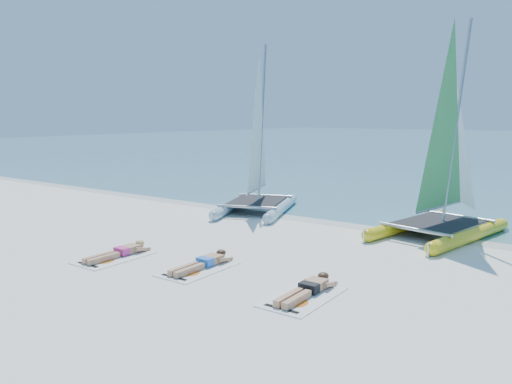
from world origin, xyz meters
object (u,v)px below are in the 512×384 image
Objects in this scene: catamaran_blue at (257,160)px; towel_a at (114,258)px; towel_c at (303,297)px; sunbather_a at (120,252)px; towel_b at (198,269)px; sunbather_b at (204,262)px; catamaran_yellow at (450,165)px; sunbather_c at (308,288)px.

towel_a is at bearing -104.59° from catamaran_blue.
towel_c is at bearing -69.31° from catamaran_blue.
sunbather_a reaches higher than towel_b.
sunbather_a is 2.27m from towel_b.
sunbather_b reaches higher than towel_c.
sunbather_b is at bearing 12.60° from sunbather_a.
towel_a is 1.00× the size of towel_c.
catamaran_yellow is 7.03m from sunbather_c.
towel_a is 1.07× the size of sunbather_c.
catamaran_yellow reaches higher than sunbather_c.
towel_b is at bearing 176.91° from towel_c.
sunbather_a is 0.93× the size of towel_c.
catamaran_yellow is 3.43× the size of towel_a.
towel_c is at bearing -3.09° from towel_b.
towel_a is at bearing -167.40° from towel_b.
sunbather_b is at bearing 90.00° from towel_b.
catamaran_blue is at bearing 95.63° from towel_a.
sunbather_a is 5.03m from towel_c.
sunbather_a is 0.93× the size of towel_b.
towel_a is at bearing -162.83° from sunbather_b.
catamaran_blue is at bearing 115.13° from sunbather_b.
catamaran_yellow is 9.34m from sunbather_a.
catamaran_blue is 6.49m from catamaran_yellow.
catamaran_yellow is at bearing 62.32° from towel_b.
towel_a is 5.05m from sunbather_c.
catamaran_blue is at bearing 95.79° from sunbather_a.
sunbather_b is 2.78m from sunbather_c.
sunbather_b reaches higher than towel_a.
sunbather_a reaches higher than towel_c.
sunbather_b is at bearing 17.17° from towel_a.
towel_b is 1.00× the size of towel_c.
catamaran_yellow reaches higher than sunbather_b.
sunbather_c reaches higher than towel_a.
sunbather_c is (2.78, -0.15, 0.00)m from sunbather_b.
towel_c is at bearing 4.01° from towel_a.
sunbather_a is at bearing -172.14° from towel_b.
catamaran_blue reaches higher than sunbather_b.
catamaran_yellow is 3.43× the size of towel_c.
sunbather_a is at bearing -178.17° from towel_c.
towel_c is (-0.78, -6.92, -1.99)m from catamaran_yellow.
sunbather_a is 2.30m from sunbather_b.
sunbather_a is 5.03m from sunbather_c.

